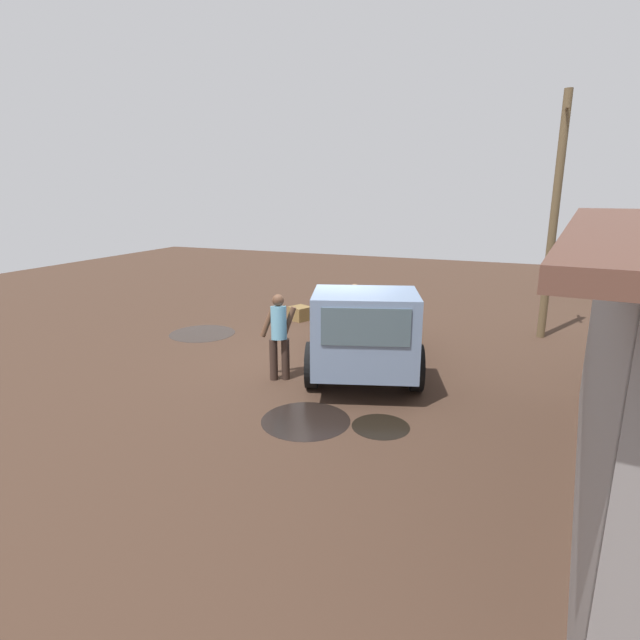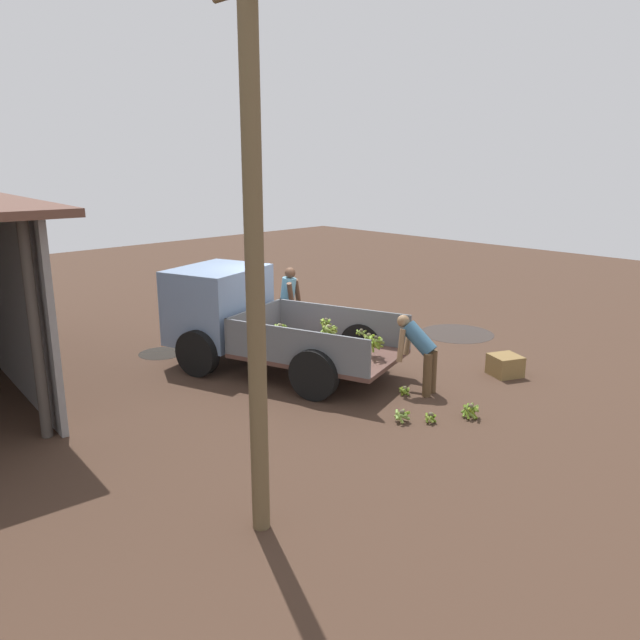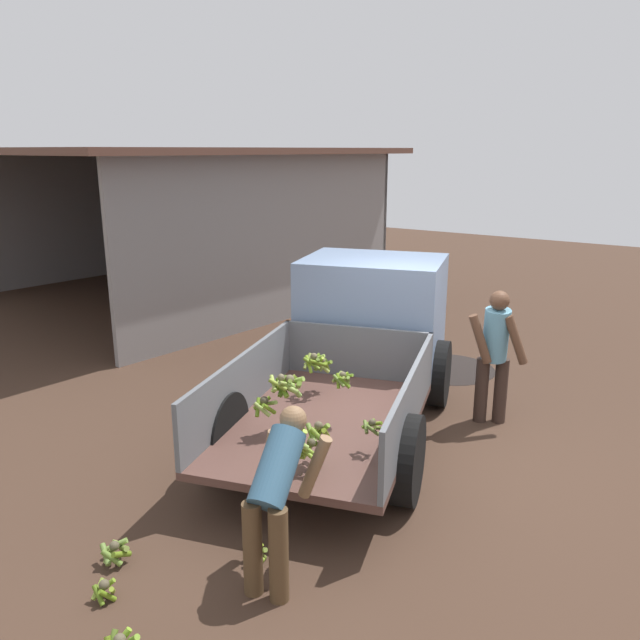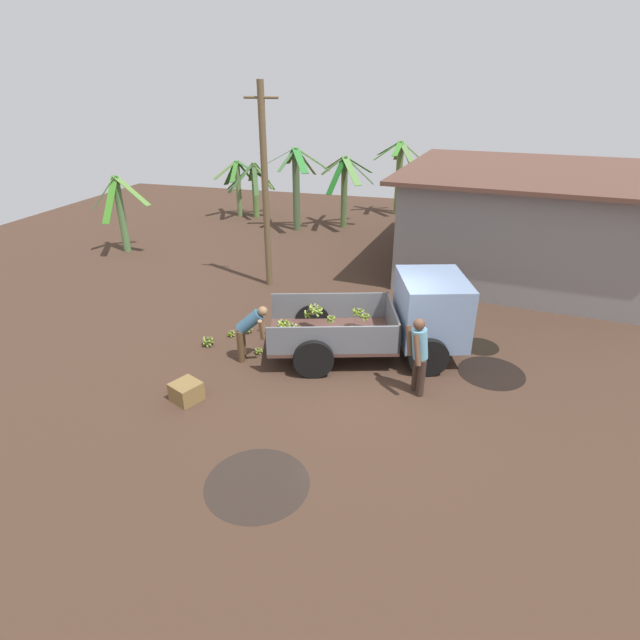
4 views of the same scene
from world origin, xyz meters
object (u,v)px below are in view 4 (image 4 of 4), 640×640
banana_bunch_on_ground_1 (248,329)px  banana_bunch_on_ground_2 (259,350)px  utility_pole (265,189)px  wooden_crate_0 (186,392)px  person_foreground_visitor (419,353)px  banana_bunch_on_ground_3 (208,341)px  person_worker_loading (249,329)px  cargo_truck (410,315)px  banana_bunch_on_ground_0 (231,333)px

banana_bunch_on_ground_1 → banana_bunch_on_ground_2: banana_bunch_on_ground_1 is taller
utility_pole → banana_bunch_on_ground_1: size_ratio=21.94×
utility_pole → banana_bunch_on_ground_1: 4.42m
utility_pole → banana_bunch_on_ground_1: utility_pole is taller
banana_bunch_on_ground_1 → wooden_crate_0: size_ratio=0.51×
person_foreground_visitor → wooden_crate_0: person_foreground_visitor is taller
banana_bunch_on_ground_3 → person_worker_loading: bearing=-13.5°
banana_bunch_on_ground_3 → banana_bunch_on_ground_1: bearing=54.6°
utility_pole → banana_bunch_on_ground_3: (0.06, -4.21, -2.84)m
cargo_truck → wooden_crate_0: bearing=-159.5°
person_worker_loading → cargo_truck: bearing=7.4°
cargo_truck → banana_bunch_on_ground_3: cargo_truck is taller
banana_bunch_on_ground_1 → utility_pole: bearing=101.9°
banana_bunch_on_ground_0 → banana_bunch_on_ground_3: 0.69m
banana_bunch_on_ground_2 → banana_bunch_on_ground_3: bearing=179.1°
banana_bunch_on_ground_0 → banana_bunch_on_ground_3: size_ratio=0.68×
utility_pole → person_worker_loading: size_ratio=4.37×
person_foreground_visitor → banana_bunch_on_ground_2: (-3.70, 0.60, -0.85)m
banana_bunch_on_ground_0 → cargo_truck: bearing=4.9°
wooden_crate_0 → banana_bunch_on_ground_3: bearing=107.0°
banana_bunch_on_ground_3 → wooden_crate_0: bearing=-73.0°
utility_pole → person_worker_loading: 5.18m
person_worker_loading → banana_bunch_on_ground_2: person_worker_loading is taller
utility_pole → person_foreground_visitor: size_ratio=3.47×
utility_pole → person_worker_loading: utility_pole is taller
person_worker_loading → banana_bunch_on_ground_1: (-0.62, 1.20, -0.66)m
cargo_truck → banana_bunch_on_ground_3: (-4.65, -0.98, -0.86)m
person_foreground_visitor → person_worker_loading: (-3.77, 0.32, -0.15)m
banana_bunch_on_ground_3 → wooden_crate_0: (0.66, -2.16, 0.07)m
cargo_truck → banana_bunch_on_ground_1: 4.11m
person_worker_loading → utility_pole: bearing=92.9°
person_foreground_visitor → banana_bunch_on_ground_1: person_foreground_visitor is taller
cargo_truck → banana_bunch_on_ground_2: 3.59m
utility_pole → banana_bunch_on_ground_3: utility_pole is taller
cargo_truck → wooden_crate_0: size_ratio=9.15×
banana_bunch_on_ground_1 → person_foreground_visitor: bearing=-19.2°
banana_bunch_on_ground_1 → cargo_truck: bearing=1.2°
person_worker_loading → banana_bunch_on_ground_2: (0.06, 0.28, -0.69)m
utility_pole → wooden_crate_0: size_ratio=11.25×
cargo_truck → banana_bunch_on_ground_0: (-4.33, -0.37, -0.89)m
banana_bunch_on_ground_1 → banana_bunch_on_ground_3: banana_bunch_on_ground_3 is taller
person_worker_loading → banana_bunch_on_ground_0: person_worker_loading is taller
cargo_truck → banana_bunch_on_ground_0: size_ratio=23.22×
cargo_truck → banana_bunch_on_ground_2: cargo_truck is taller
cargo_truck → banana_bunch_on_ground_2: (-3.33, -1.00, -0.90)m
banana_bunch_on_ground_1 → banana_bunch_on_ground_3: bearing=-125.4°
person_worker_loading → wooden_crate_0: bearing=-121.2°
banana_bunch_on_ground_1 → wooden_crate_0: (0.02, -3.06, 0.08)m
banana_bunch_on_ground_3 → person_foreground_visitor: bearing=-7.1°
cargo_truck → person_worker_loading: 3.64m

